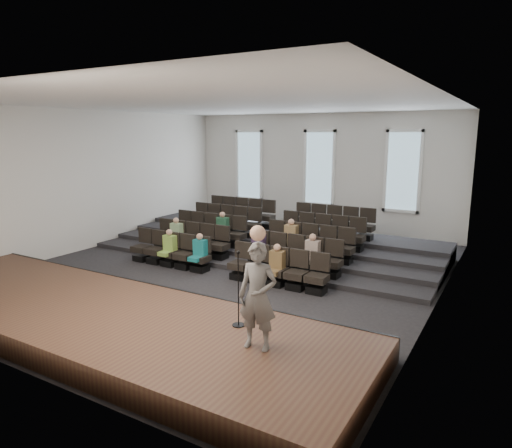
# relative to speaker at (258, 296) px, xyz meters

# --- Properties ---
(ground) EXTENTS (14.00, 14.00, 0.00)m
(ground) POSITION_rel_speaker_xyz_m (-3.85, 4.96, -1.44)
(ground) COLOR black
(ground) RESTS_ON ground
(ceiling) EXTENTS (12.00, 14.00, 0.02)m
(ceiling) POSITION_rel_speaker_xyz_m (-3.85, 4.96, 3.57)
(ceiling) COLOR white
(ceiling) RESTS_ON ground
(wall_back) EXTENTS (12.00, 0.04, 5.00)m
(wall_back) POSITION_rel_speaker_xyz_m (-3.85, 11.98, 1.06)
(wall_back) COLOR silver
(wall_back) RESTS_ON ground
(wall_front) EXTENTS (12.00, 0.04, 5.00)m
(wall_front) POSITION_rel_speaker_xyz_m (-3.85, -2.06, 1.06)
(wall_front) COLOR silver
(wall_front) RESTS_ON ground
(wall_left) EXTENTS (0.04, 14.00, 5.00)m
(wall_left) POSITION_rel_speaker_xyz_m (-9.87, 4.96, 1.06)
(wall_left) COLOR silver
(wall_left) RESTS_ON ground
(wall_right) EXTENTS (0.04, 14.00, 5.00)m
(wall_right) POSITION_rel_speaker_xyz_m (2.17, 4.96, 1.06)
(wall_right) COLOR silver
(wall_right) RESTS_ON ground
(stage) EXTENTS (11.80, 3.60, 0.50)m
(stage) POSITION_rel_speaker_xyz_m (-3.85, -0.14, -1.19)
(stage) COLOR #462E1E
(stage) RESTS_ON ground
(stage_lip) EXTENTS (11.80, 0.06, 0.52)m
(stage_lip) POSITION_rel_speaker_xyz_m (-3.85, 1.63, -1.19)
(stage_lip) COLOR black
(stage_lip) RESTS_ON ground
(risers) EXTENTS (11.80, 4.80, 0.60)m
(risers) POSITION_rel_speaker_xyz_m (-3.85, 8.14, -1.24)
(risers) COLOR black
(risers) RESTS_ON ground
(seating_rows) EXTENTS (6.80, 4.70, 1.67)m
(seating_rows) POSITION_rel_speaker_xyz_m (-3.85, 6.51, -0.76)
(seating_rows) COLOR black
(seating_rows) RESTS_ON ground
(windows) EXTENTS (8.44, 0.10, 3.24)m
(windows) POSITION_rel_speaker_xyz_m (-3.85, 11.92, 1.26)
(windows) COLOR white
(windows) RESTS_ON wall_back
(audience) EXTENTS (5.45, 2.64, 1.10)m
(audience) POSITION_rel_speaker_xyz_m (-3.85, 5.29, -0.63)
(audience) COLOR #8BB749
(audience) RESTS_ON seating_rows
(speaker) EXTENTS (0.74, 0.54, 1.88)m
(speaker) POSITION_rel_speaker_xyz_m (0.00, 0.00, 0.00)
(speaker) COLOR #5B5957
(speaker) RESTS_ON stage
(mic_stand) EXTENTS (0.25, 0.25, 1.49)m
(mic_stand) POSITION_rel_speaker_xyz_m (-0.79, 0.62, -0.49)
(mic_stand) COLOR black
(mic_stand) RESTS_ON stage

